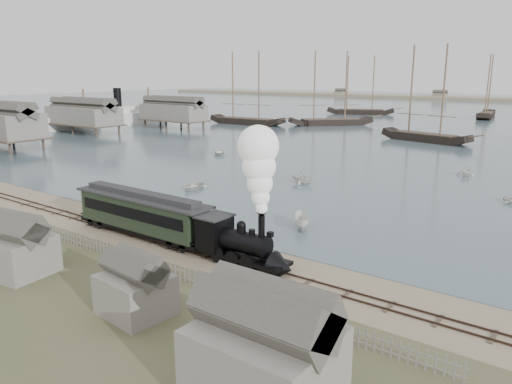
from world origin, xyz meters
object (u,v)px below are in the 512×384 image
Objects in this scene: beached_dinghy at (209,233)px; steamship at (118,107)px; passenger_coach at (142,212)px; locomotive at (253,207)px.

steamship is (-84.96, 57.32, 4.65)m from beached_dinghy.
passenger_coach is 0.32× the size of steamship.
locomotive reaches higher than passenger_coach.
locomotive is 9.09m from beached_dinghy.
locomotive is 110.40m from steamship.
steamship is (-92.26, 60.62, 0.37)m from locomotive.
beached_dinghy is 0.10× the size of steamship.
beached_dinghy is at bearing 155.70° from locomotive.
beached_dinghy is (-7.30, 3.30, -4.29)m from locomotive.
locomotive is at bearing -112.29° from steamship.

